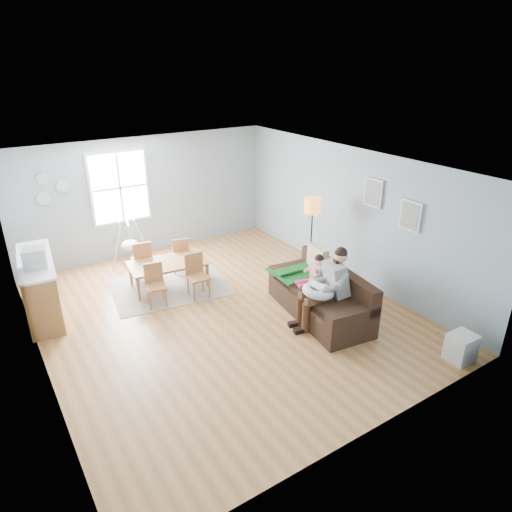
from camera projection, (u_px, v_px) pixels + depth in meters
room at (218, 183)px, 7.34m from camera, size 8.40×9.40×3.90m
window at (119, 187)px, 10.01m from camera, size 1.32×0.08×1.62m
pictures at (391, 204)px, 8.24m from camera, size 0.05×1.34×0.74m
wall_plates at (50, 189)px, 9.24m from camera, size 0.67×0.02×0.66m
sofa at (322, 298)px, 8.18m from camera, size 1.23×2.30×0.89m
green_throw at (298, 271)px, 8.65m from camera, size 1.03×0.85×0.04m
beige_pillow at (318, 259)px, 8.54m from camera, size 0.21×0.53×0.52m
father at (327, 285)px, 7.69m from camera, size 1.04×0.59×1.41m
nursing_pillow at (318, 291)px, 7.65m from camera, size 0.60×0.58×0.22m
infant at (317, 286)px, 7.64m from camera, size 0.17×0.39×0.14m
toddler at (313, 273)px, 8.14m from camera, size 0.57×0.34×0.85m
floor_lamp at (312, 212)px, 9.20m from camera, size 0.34×0.34×1.70m
storage_cube at (461, 348)px, 6.95m from camera, size 0.41×0.36×0.44m
rug at (170, 286)px, 9.26m from camera, size 2.49×2.04×0.01m
dining_table at (169, 275)px, 9.15m from camera, size 1.62×1.03×0.54m
chair_sw at (155, 282)px, 8.46m from camera, size 0.43×0.43×0.81m
chair_se at (196, 273)px, 8.75m from camera, size 0.41×0.41×0.86m
chair_nw at (142, 258)px, 9.38m from camera, size 0.43×0.43×0.86m
chair_ne at (180, 253)px, 9.70m from camera, size 0.44×0.44×0.80m
counter at (40, 286)px, 8.10m from camera, size 0.76×1.97×1.07m
monitor at (35, 258)px, 7.53m from camera, size 0.43×0.41×0.34m
baby_swing at (130, 244)px, 10.21m from camera, size 1.11×1.12×0.95m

